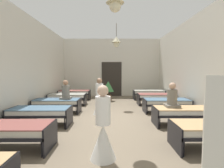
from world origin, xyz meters
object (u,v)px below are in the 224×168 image
Objects in this scene: bed_right_row_5 at (149,92)px; patient_seated_secondary at (172,98)px; bed_left_row_4 at (68,96)px; bed_right_row_4 at (156,96)px; bed_left_row_1 at (8,130)px; bed_left_row_5 at (75,92)px; bed_left_row_3 at (57,102)px; nurse_near_aisle at (100,101)px; patient_seated_primary at (66,92)px; bed_right_row_1 at (216,130)px; bed_right_row_2 at (184,112)px; bed_left_row_2 at (40,112)px; potted_plant at (108,88)px; bed_right_row_3 at (166,102)px; nurse_mid_aisle at (103,133)px.

bed_right_row_5 is 2.38× the size of patient_seated_secondary.
bed_right_row_4 is at bearing 0.00° from bed_left_row_4.
bed_left_row_4 is 4.61m from bed_right_row_4.
bed_left_row_1 is 1.00× the size of bed_left_row_5.
patient_seated_secondary reaches higher than bed_left_row_3.
bed_left_row_3 is 1.83m from nurse_near_aisle.
patient_seated_secondary reaches higher than bed_right_row_5.
bed_right_row_1 is at bearing -39.14° from patient_seated_primary.
bed_right_row_2 is 2.38× the size of patient_seated_secondary.
bed_right_row_1 is at bearing -90.00° from bed_right_row_4.
bed_right_row_4 is 3.36m from patient_seated_secondary.
patient_seated_secondary is at bearing -93.99° from bed_right_row_5.
bed_left_row_4 is at bearing 90.00° from bed_left_row_2.
nurse_near_aisle is (1.80, 1.38, 0.09)m from bed_left_row_2.
bed_left_row_2 is (0.00, 1.70, 0.00)m from bed_left_row_1.
bed_left_row_4 is at bearing 102.04° from patient_seated_primary.
bed_right_row_3 is at bearing -48.89° from potted_plant.
bed_left_row_5 is 6.60m from patient_seated_secondary.
bed_right_row_4 is (0.00, 5.11, 0.00)m from bed_right_row_1.
bed_right_row_5 is at bearing 90.00° from bed_right_row_1.
potted_plant is at bearing 71.53° from bed_left_row_1.
bed_left_row_4 is 2.71m from nurse_near_aisle.
bed_right_row_2 is 1.00× the size of bed_right_row_4.
bed_left_row_1 is at bearing -90.00° from bed_left_row_5.
bed_right_row_1 is at bearing -47.93° from bed_left_row_4.
bed_right_row_3 is (0.00, 1.70, 0.00)m from bed_right_row_2.
bed_right_row_2 is 5.74m from bed_left_row_4.
bed_left_row_2 is (-4.61, 1.70, 0.00)m from bed_right_row_1.
bed_right_row_5 is at bearing 90.00° from bed_right_row_4.
bed_left_row_5 is 1.28× the size of nurse_near_aisle.
bed_left_row_1 is 4.61m from bed_right_row_1.
patient_seated_secondary is at bearing -23.10° from patient_seated_primary.
bed_left_row_3 is 1.00× the size of bed_right_row_4.
bed_left_row_2 is 5.11m from bed_left_row_5.
bed_right_row_3 is 1.63× the size of potted_plant.
bed_left_row_4 is 1.28× the size of nurse_mid_aisle.
bed_right_row_4 is 1.00× the size of bed_left_row_5.
bed_right_row_4 is 6.07m from nurse_mid_aisle.
nurse_near_aisle is (-2.81, -0.32, 0.09)m from bed_right_row_3.
bed_left_row_2 is 3.41m from bed_left_row_4.
bed_right_row_3 is 3.41m from bed_right_row_5.
bed_right_row_3 and bed_right_row_5 have the same top height.
bed_right_row_3 is at bearing -90.00° from bed_right_row_4.
nurse_mid_aisle is (2.11, -5.53, 0.09)m from bed_left_row_4.
bed_right_row_1 is at bearing 58.87° from nurse_mid_aisle.
patient_seated_primary is (0.35, 3.47, 0.43)m from bed_left_row_1.
bed_right_row_1 is 6.78m from potted_plant.
patient_seated_secondary reaches higher than bed_left_row_2.
bed_right_row_1 is at bearing 0.00° from bed_left_row_1.
bed_right_row_4 is at bearing 90.00° from bed_right_row_1.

